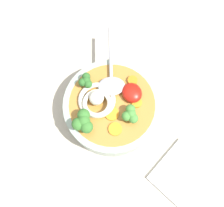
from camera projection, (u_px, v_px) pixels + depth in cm
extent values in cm
cube|color=#BCB29E|center=(103.00, 114.00, 61.14)|extent=(106.22, 106.22, 4.00)
cylinder|color=#9EB2A3|center=(112.00, 108.00, 55.95)|extent=(21.43, 21.43, 6.86)
cylinder|color=#B27A33|center=(112.00, 108.00, 55.69)|extent=(18.86, 18.86, 6.32)
torus|color=silver|center=(97.00, 100.00, 52.34)|extent=(8.13, 8.13, 1.12)
torus|color=silver|center=(96.00, 101.00, 51.29)|extent=(8.71, 8.71, 1.01)
sphere|color=silver|center=(96.00, 98.00, 50.95)|extent=(3.15, 3.15, 3.15)
ellipsoid|color=#B7B7BC|center=(112.00, 86.00, 53.07)|extent=(6.50, 7.29, 1.60)
cylinder|color=#B7B7BC|center=(111.00, 56.00, 55.37)|extent=(13.97, 6.98, 0.80)
ellipsoid|color=#B2190F|center=(132.00, 93.00, 52.33)|extent=(4.67, 4.21, 2.10)
cylinder|color=#7A9E60|center=(131.00, 116.00, 51.25)|extent=(1.06, 1.06, 1.13)
sphere|color=#478938|center=(131.00, 114.00, 49.73)|extent=(2.07, 2.07, 2.07)
sphere|color=#478938|center=(133.00, 118.00, 49.62)|extent=(2.07, 2.07, 2.07)
sphere|color=#478938|center=(131.00, 109.00, 50.13)|extent=(2.07, 2.07, 2.07)
sphere|color=#478938|center=(127.00, 116.00, 49.73)|extent=(2.07, 2.07, 2.07)
cylinder|color=#7A9E60|center=(87.00, 83.00, 53.64)|extent=(0.93, 0.93, 0.99)
sphere|color=#2D6628|center=(86.00, 80.00, 52.30)|extent=(1.82, 1.82, 1.82)
sphere|color=#2D6628|center=(88.00, 84.00, 52.21)|extent=(1.82, 1.82, 1.82)
sphere|color=#2D6628|center=(86.00, 77.00, 52.65)|extent=(1.82, 1.82, 1.82)
sphere|color=#2D6628|center=(83.00, 82.00, 52.30)|extent=(1.82, 1.82, 1.82)
cylinder|color=#7A9E60|center=(85.00, 123.00, 50.60)|extent=(1.34, 1.34, 1.43)
sphere|color=#38752D|center=(84.00, 121.00, 48.67)|extent=(2.62, 2.62, 2.62)
sphere|color=#38752D|center=(87.00, 127.00, 48.53)|extent=(2.62, 2.62, 2.62)
sphere|color=#38752D|center=(84.00, 115.00, 49.18)|extent=(2.62, 2.62, 2.62)
sphere|color=#38752D|center=(78.00, 124.00, 48.67)|extent=(2.62, 2.62, 2.62)
cylinder|color=orange|center=(137.00, 103.00, 52.44)|extent=(2.23, 2.23, 0.57)
cylinder|color=orange|center=(132.00, 81.00, 53.93)|extent=(2.16, 2.16, 0.76)
cylinder|color=orange|center=(112.00, 114.00, 51.74)|extent=(2.96, 2.96, 0.45)
cylinder|color=orange|center=(116.00, 129.00, 50.76)|extent=(2.88, 2.88, 0.44)
cube|color=white|center=(190.00, 181.00, 53.89)|extent=(18.42, 16.61, 0.80)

